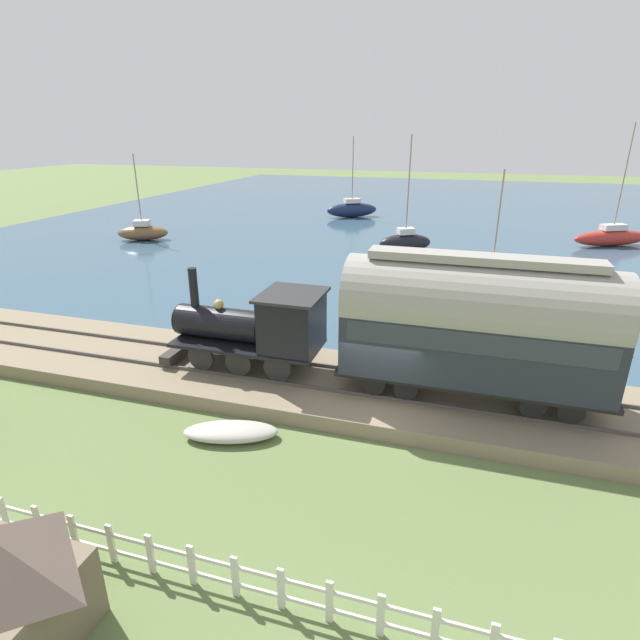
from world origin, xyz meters
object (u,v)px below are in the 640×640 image
object	(u,v)px
sailboat_navy	(352,209)
beached_dinghy	(231,432)
passenger_coach	(475,323)
sailboat_brown	(143,232)
sailboat_red	(612,237)
rowboat_near_shore	(407,303)
rowboat_far_out	(415,333)
steam_locomotive	(260,325)
sailboat_black	(405,242)
sailboat_green	(492,271)
rowboat_mid_harbor	(600,343)

from	to	relation	value
sailboat_navy	beached_dinghy	world-z (taller)	sailboat_navy
passenger_coach	sailboat_brown	world-z (taller)	sailboat_brown
sailboat_red	passenger_coach	bearing A→B (deg)	133.47
rowboat_near_shore	sailboat_brown	bearing A→B (deg)	56.67
sailboat_red	sailboat_brown	bearing A→B (deg)	76.45
passenger_coach	rowboat_far_out	xyz separation A→B (m)	(5.70, 2.30, -2.83)
steam_locomotive	sailboat_navy	world-z (taller)	sailboat_navy
sailboat_red	sailboat_black	bearing A→B (deg)	87.06
sailboat_brown	rowboat_near_shore	xyz separation A→B (m)	(-10.40, -23.18, -0.47)
rowboat_near_shore	rowboat_far_out	distance (m)	4.20
sailboat_black	sailboat_green	bearing A→B (deg)	-165.52
sailboat_brown	sailboat_black	world-z (taller)	sailboat_black
sailboat_black	beached_dinghy	size ratio (longest dim) A/B	2.76
sailboat_red	beached_dinghy	world-z (taller)	sailboat_red
steam_locomotive	sailboat_brown	distance (m)	27.94
steam_locomotive	rowboat_far_out	xyz separation A→B (m)	(5.70, -4.81, -1.96)
passenger_coach	beached_dinghy	xyz separation A→B (m)	(-3.55, 6.63, -2.88)
sailboat_navy	rowboat_mid_harbor	distance (m)	34.57
sailboat_brown	rowboat_near_shore	distance (m)	25.41
sailboat_brown	rowboat_mid_harbor	size ratio (longest dim) A/B	3.07
sailboat_black	rowboat_mid_harbor	size ratio (longest dim) A/B	3.72
sailboat_red	rowboat_near_shore	bearing A→B (deg)	117.95
steam_locomotive	sailboat_red	size ratio (longest dim) A/B	0.64
sailboat_red	rowboat_far_out	bearing A→B (deg)	124.62
sailboat_navy	rowboat_mid_harbor	xyz separation A→B (m)	(-29.66, -17.75, -0.56)
passenger_coach	sailboat_brown	size ratio (longest dim) A/B	1.21
sailboat_red	rowboat_near_shore	xyz separation A→B (m)	(-19.18, 13.43, -0.51)
steam_locomotive	rowboat_mid_harbor	bearing A→B (deg)	-61.19
sailboat_green	sailboat_navy	distance (m)	24.78
steam_locomotive	sailboat_black	xyz separation A→B (m)	(22.16, -2.12, -1.46)
rowboat_far_out	sailboat_green	bearing A→B (deg)	1.60
passenger_coach	rowboat_far_out	world-z (taller)	passenger_coach
sailboat_black	beached_dinghy	bearing A→B (deg)	147.78
sailboat_red	rowboat_near_shore	world-z (taller)	sailboat_red
sailboat_green	sailboat_brown	distance (m)	27.76
sailboat_green	sailboat_black	size ratio (longest dim) A/B	0.79
steam_locomotive	passenger_coach	size ratio (longest dim) A/B	0.71
sailboat_black	rowboat_far_out	bearing A→B (deg)	160.69
rowboat_near_shore	beached_dinghy	xyz separation A→B (m)	(-13.36, 3.45, 0.01)
steam_locomotive	rowboat_far_out	distance (m)	7.71
beached_dinghy	sailboat_green	bearing A→B (deg)	-21.72
rowboat_near_shore	beached_dinghy	bearing A→B (deg)	156.35
steam_locomotive	sailboat_black	world-z (taller)	sailboat_black
passenger_coach	rowboat_near_shore	xyz separation A→B (m)	(9.80, 3.18, -2.90)
steam_locomotive	rowboat_mid_harbor	size ratio (longest dim) A/B	2.62
sailboat_green	beached_dinghy	bearing A→B (deg)	162.93
sailboat_green	sailboat_red	bearing A→B (deg)	-30.11
sailboat_red	beached_dinghy	distance (m)	36.66
passenger_coach	beached_dinghy	world-z (taller)	passenger_coach
sailboat_red	sailboat_black	xyz separation A→B (m)	(-6.82, 15.24, 0.05)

